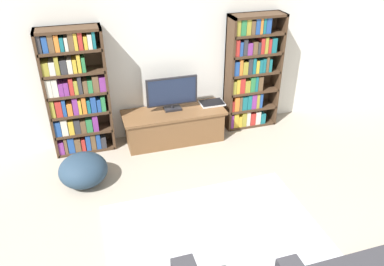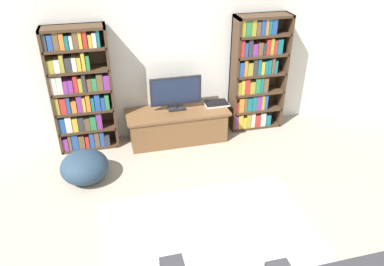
% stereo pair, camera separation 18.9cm
% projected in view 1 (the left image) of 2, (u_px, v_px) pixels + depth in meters
% --- Properties ---
extents(wall_back, '(8.80, 0.06, 2.60)m').
position_uv_depth(wall_back, '(162.00, 48.00, 5.17)').
color(wall_back, silver).
rests_on(wall_back, ground_plane).
extents(bookshelf_left, '(0.80, 0.30, 1.72)m').
position_uv_depth(bookshelf_left, '(76.00, 94.00, 4.93)').
color(bookshelf_left, '#422D1E').
rests_on(bookshelf_left, ground_plane).
extents(bookshelf_right, '(0.80, 0.30, 1.72)m').
position_uv_depth(bookshelf_right, '(250.00, 73.00, 5.56)').
color(bookshelf_right, '#422D1E').
rests_on(bookshelf_right, ground_plane).
extents(tv_stand, '(1.46, 0.54, 0.47)m').
position_uv_depth(tv_stand, '(174.00, 126.00, 5.45)').
color(tv_stand, brown).
rests_on(tv_stand, ground_plane).
extents(television, '(0.73, 0.16, 0.49)m').
position_uv_depth(television, '(172.00, 93.00, 5.25)').
color(television, black).
rests_on(television, tv_stand).
extents(laptop, '(0.35, 0.25, 0.03)m').
position_uv_depth(laptop, '(212.00, 103.00, 5.54)').
color(laptop, silver).
rests_on(laptop, tv_stand).
extents(area_rug, '(2.22, 1.74, 0.02)m').
position_uv_depth(area_rug, '(218.00, 241.00, 3.83)').
color(area_rug, '#B2B7C1').
rests_on(area_rug, ground_plane).
extents(beanbag_ottoman, '(0.59, 0.59, 0.39)m').
position_uv_depth(beanbag_ottoman, '(83.00, 170.00, 4.57)').
color(beanbag_ottoman, '#23384C').
rests_on(beanbag_ottoman, ground_plane).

